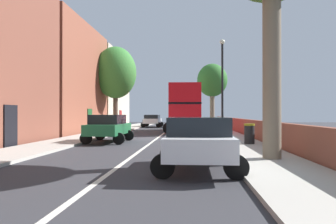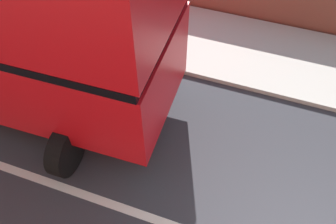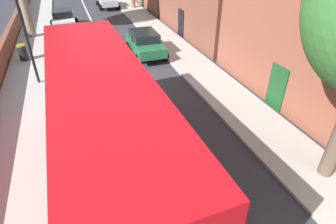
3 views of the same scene
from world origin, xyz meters
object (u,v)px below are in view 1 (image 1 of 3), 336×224
object	(u,v)px
street_tree_right_3	(212,81)
litter_bin_right	(249,134)
lamppost_right	(222,80)
double_decker_bus	(184,106)
parked_car_white_right_2	(198,140)
parked_car_green_left_0	(109,127)
parked_car_white_left_3	(152,120)
street_tree_left_0	(116,73)

from	to	relation	value
street_tree_right_3	litter_bin_right	size ratio (longest dim) A/B	7.71
street_tree_right_3	lamppost_right	size ratio (longest dim) A/B	1.26
double_decker_bus	parked_car_white_right_2	xyz separation A→B (m)	(0.80, -19.65, -1.45)
parked_car_green_left_0	parked_car_white_left_3	size ratio (longest dim) A/B	0.94
street_tree_right_3	lamppost_right	distance (m)	20.55
street_tree_left_0	litter_bin_right	distance (m)	18.74
parked_car_white_left_3	lamppost_right	size ratio (longest dim) A/B	0.72
parked_car_green_left_0	litter_bin_right	bearing A→B (deg)	-11.20
litter_bin_right	parked_car_green_left_0	bearing A→B (deg)	168.80
lamppost_right	litter_bin_right	world-z (taller)	lamppost_right
parked_car_white_left_3	litter_bin_right	size ratio (longest dim) A/B	4.39
lamppost_right	litter_bin_right	distance (m)	5.04
parked_car_white_right_2	street_tree_right_3	size ratio (longest dim) A/B	0.49
street_tree_left_0	parked_car_green_left_0	bearing A→B (deg)	-78.07
street_tree_left_0	street_tree_right_3	xyz separation A→B (m)	(10.30, 9.62, 0.12)
parked_car_green_left_0	lamppost_right	distance (m)	7.72
parked_car_white_right_2	litter_bin_right	xyz separation A→B (m)	(2.80, 7.25, -0.26)
double_decker_bus	lamppost_right	world-z (taller)	lamppost_right
double_decker_bus	parked_car_white_left_3	bearing A→B (deg)	112.55
parked_car_green_left_0	litter_bin_right	size ratio (longest dim) A/B	4.12
street_tree_left_0	parked_car_white_right_2	bearing A→B (deg)	-70.46
double_decker_bus	street_tree_right_3	xyz separation A→B (m)	(3.34, 11.83, 3.54)
parked_car_green_left_0	street_tree_right_3	distance (m)	24.41
parked_car_white_left_3	street_tree_left_0	distance (m)	9.68
lamppost_right	parked_car_green_left_0	bearing A→B (deg)	-161.66
parked_car_white_right_2	lamppost_right	xyz separation A→B (m)	(1.80, 11.05, 2.90)
parked_car_green_left_0	parked_car_white_right_2	size ratio (longest dim) A/B	1.09
parked_car_white_left_3	parked_car_white_right_2	bearing A→B (deg)	-80.46
parked_car_green_left_0	street_tree_right_3	world-z (taller)	street_tree_right_3
street_tree_left_0	litter_bin_right	xyz separation A→B (m)	(10.56, -14.61, -5.13)
street_tree_left_0	street_tree_right_3	world-z (taller)	street_tree_left_0
double_decker_bus	street_tree_right_3	bearing A→B (deg)	74.23
double_decker_bus	parked_car_white_right_2	distance (m)	19.72
parked_car_green_left_0	litter_bin_right	xyz separation A→B (m)	(7.80, -1.54, -0.28)
double_decker_bus	street_tree_left_0	distance (m)	8.06
street_tree_left_0	street_tree_right_3	distance (m)	14.09
parked_car_white_right_2	parked_car_white_left_3	world-z (taller)	parked_car_white_right_2
lamppost_right	parked_car_white_right_2	bearing A→B (deg)	-99.25
parked_car_white_left_3	lamppost_right	world-z (taller)	lamppost_right
litter_bin_right	double_decker_bus	bearing A→B (deg)	106.20
litter_bin_right	lamppost_right	bearing A→B (deg)	104.75
parked_car_green_left_0	lamppost_right	bearing A→B (deg)	18.34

